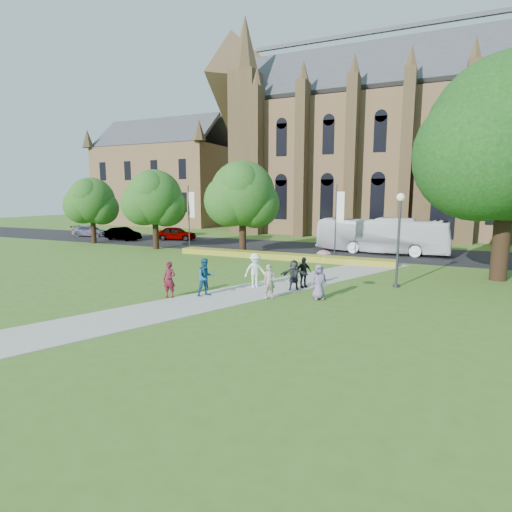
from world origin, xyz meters
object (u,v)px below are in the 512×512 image
at_px(tour_coach, 381,236).
at_px(pedestrian_0, 169,280).
at_px(streetlamp, 399,229).
at_px(car_2, 90,231).
at_px(car_1, 123,234).
at_px(large_tree, 511,139).
at_px(car_0, 176,233).

relative_size(tour_coach, pedestrian_0, 6.24).
xyz_separation_m(streetlamp, tour_coach, (-2.43, 13.22, -1.71)).
bearing_deg(car_2, streetlamp, -122.61).
bearing_deg(car_1, large_tree, -97.19).
bearing_deg(car_0, streetlamp, -133.68).
bearing_deg(car_0, car_2, 80.12).
xyz_separation_m(large_tree, pedestrian_0, (-15.69, -11.69, -7.42)).
distance_m(tour_coach, car_0, 22.73).
height_order(streetlamp, car_0, streetlamp).
relative_size(car_0, pedestrian_0, 2.51).
distance_m(streetlamp, pedestrian_0, 12.69).
xyz_separation_m(tour_coach, car_1, (-28.17, -1.32, -0.84)).
relative_size(tour_coach, car_2, 2.48).
bearing_deg(car_0, tour_coach, -106.87).
xyz_separation_m(car_0, pedestrian_0, (14.92, -21.62, 0.15)).
distance_m(car_0, car_1, 6.04).
distance_m(streetlamp, large_tree, 8.73).
height_order(tour_coach, car_1, tour_coach).
bearing_deg(car_2, tour_coach, -103.22).
relative_size(large_tree, pedestrian_0, 7.32).
bearing_deg(large_tree, pedestrian_0, -143.31).
height_order(streetlamp, large_tree, large_tree).
distance_m(car_0, pedestrian_0, 26.27).
xyz_separation_m(large_tree, car_0, (-30.61, 9.93, -7.57)).
distance_m(streetlamp, tour_coach, 13.54).
bearing_deg(streetlamp, tour_coach, 100.41).
height_order(car_0, car_2, car_0).
bearing_deg(car_2, car_0, -98.68).
height_order(large_tree, car_1, large_tree).
relative_size(tour_coach, car_0, 2.49).
height_order(streetlamp, car_1, streetlamp).
bearing_deg(car_1, streetlamp, -106.86).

